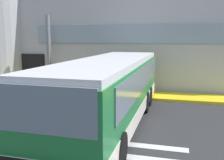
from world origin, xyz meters
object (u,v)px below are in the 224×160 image
at_px(entry_support_column, 49,52).
at_px(safety_bollard_yellow, 140,93).
at_px(passenger_at_curb_edge, 75,77).
at_px(passenger_by_doorway, 64,77).
at_px(passenger_near_column, 54,76).
at_px(bus_main_foreground, 110,92).

distance_m(entry_support_column, safety_bollard_yellow, 7.16).
bearing_deg(passenger_at_curb_edge, entry_support_column, 154.47).
xyz_separation_m(passenger_by_doorway, safety_bollard_yellow, (5.04, -0.71, -0.63)).
height_order(passenger_near_column, safety_bollard_yellow, passenger_near_column).
distance_m(passenger_by_doorway, safety_bollard_yellow, 5.13).
distance_m(passenger_near_column, passenger_by_doorway, 0.78).
relative_size(bus_main_foreground, passenger_near_column, 6.36).
bearing_deg(passenger_by_doorway, passenger_near_column, 165.18).
xyz_separation_m(passenger_near_column, safety_bollard_yellow, (5.79, -0.91, -0.63)).
bearing_deg(passenger_near_column, safety_bollard_yellow, -8.89).
xyz_separation_m(bus_main_foreground, passenger_near_column, (-5.13, 5.05, -0.25)).
bearing_deg(passenger_at_curb_edge, safety_bollard_yellow, -8.99).
height_order(passenger_by_doorway, passenger_at_curb_edge, same).
bearing_deg(passenger_near_column, bus_main_foreground, -44.54).
height_order(entry_support_column, safety_bollard_yellow, entry_support_column).
bearing_deg(passenger_by_doorway, passenger_at_curb_edge, -2.77).
xyz_separation_m(entry_support_column, passenger_near_column, (0.80, -0.89, -1.52)).
xyz_separation_m(bus_main_foreground, passenger_by_doorway, (-4.38, 4.85, -0.25)).
distance_m(bus_main_foreground, passenger_by_doorway, 6.54).
relative_size(passenger_near_column, passenger_at_curb_edge, 1.00).
relative_size(bus_main_foreground, passenger_at_curb_edge, 6.36).
xyz_separation_m(entry_support_column, bus_main_foreground, (5.93, -5.94, -1.26)).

